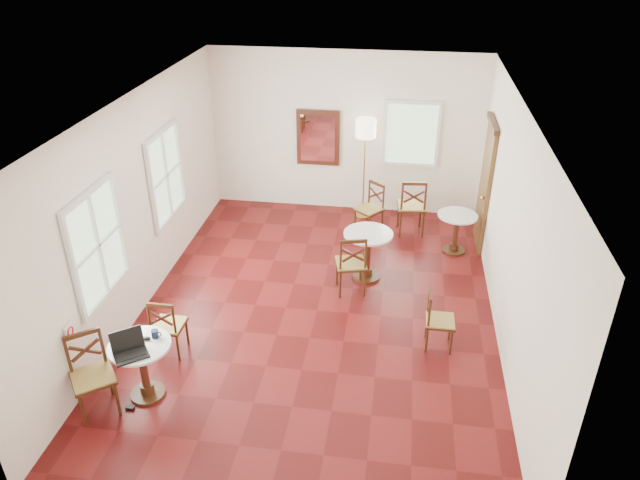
# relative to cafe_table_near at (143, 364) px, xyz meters

# --- Properties ---
(ground) EXTENTS (7.00, 7.00, 0.00)m
(ground) POSITION_rel_cafe_table_near_xyz_m (1.73, 1.98, -0.47)
(ground) COLOR #5B0F0F
(ground) RESTS_ON ground
(room_shell) EXTENTS (5.02, 7.02, 3.01)m
(room_shell) POSITION_rel_cafe_table_near_xyz_m (1.67, 2.25, 1.42)
(room_shell) COLOR white
(room_shell) RESTS_ON ground
(cafe_table_near) EXTENTS (0.71, 0.71, 0.75)m
(cafe_table_near) POSITION_rel_cafe_table_near_xyz_m (0.00, 0.00, 0.00)
(cafe_table_near) COLOR #412310
(cafe_table_near) RESTS_ON ground
(cafe_table_mid) EXTENTS (0.75, 0.75, 0.80)m
(cafe_table_mid) POSITION_rel_cafe_table_near_xyz_m (2.37, 2.97, 0.03)
(cafe_table_mid) COLOR #412310
(cafe_table_mid) RESTS_ON ground
(cafe_table_back) EXTENTS (0.66, 0.66, 0.70)m
(cafe_table_back) POSITION_rel_cafe_table_near_xyz_m (3.78, 4.01, -0.04)
(cafe_table_back) COLOR #412310
(cafe_table_back) RESTS_ON ground
(chair_near_a) EXTENTS (0.40, 0.40, 0.86)m
(chair_near_a) POSITION_rel_cafe_table_near_xyz_m (-0.01, 0.79, -0.04)
(chair_near_a) COLOR #412310
(chair_near_a) RESTS_ON ground
(chair_near_b) EXTENTS (0.64, 0.64, 0.99)m
(chair_near_b) POSITION_rel_cafe_table_near_xyz_m (-0.47, -0.28, 0.02)
(chair_near_b) COLOR #412310
(chair_near_b) RESTS_ON ground
(chair_mid_a) EXTENTS (0.54, 0.54, 0.97)m
(chair_mid_a) POSITION_rel_cafe_table_near_xyz_m (2.16, 2.55, 0.02)
(chair_mid_a) COLOR #412310
(chair_mid_a) RESTS_ON ground
(chair_mid_b) EXTENTS (0.38, 0.38, 0.83)m
(chair_mid_b) POSITION_rel_cafe_table_near_xyz_m (3.41, 1.43, -0.06)
(chair_mid_b) COLOR #412310
(chair_mid_b) RESTS_ON ground
(chair_back_a) EXTENTS (0.54, 0.54, 1.05)m
(chair_back_a) POSITION_rel_cafe_table_near_xyz_m (3.03, 4.59, 0.06)
(chair_back_a) COLOR #412310
(chair_back_a) RESTS_ON ground
(chair_back_b) EXTENTS (0.59, 0.59, 0.91)m
(chair_back_b) POSITION_rel_cafe_table_near_xyz_m (2.30, 4.54, -0.02)
(chair_back_b) COLOR #412310
(chair_back_b) RESTS_ON ground
(floor_lamp) EXTENTS (0.37, 0.37, 1.89)m
(floor_lamp) POSITION_rel_cafe_table_near_xyz_m (2.13, 5.13, 1.13)
(floor_lamp) COLOR #BF8C3F
(floor_lamp) RESTS_ON ground
(laptop) EXTENTS (0.47, 0.45, 0.26)m
(laptop) POSITION_rel_cafe_table_near_xyz_m (-0.04, -0.15, 0.35)
(laptop) COLOR black
(laptop) RESTS_ON cafe_table_near
(mouse) EXTENTS (0.10, 0.07, 0.04)m
(mouse) POSITION_rel_cafe_table_near_xyz_m (0.05, 0.10, 0.31)
(mouse) COLOR black
(mouse) RESTS_ON cafe_table_near
(navy_mug) EXTENTS (0.12, 0.08, 0.10)m
(navy_mug) POSITION_rel_cafe_table_near_xyz_m (0.14, 0.15, 0.34)
(navy_mug) COLOR black
(navy_mug) RESTS_ON cafe_table_near
(water_glass) EXTENTS (0.06, 0.06, 0.11)m
(water_glass) POSITION_rel_cafe_table_near_xyz_m (-0.15, 0.00, 0.34)
(water_glass) COLOR white
(water_glass) RESTS_ON cafe_table_near
(power_adapter) EXTENTS (0.10, 0.06, 0.04)m
(power_adapter) POSITION_rel_cafe_table_near_xyz_m (-0.11, -0.25, -0.45)
(power_adapter) COLOR black
(power_adapter) RESTS_ON ground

